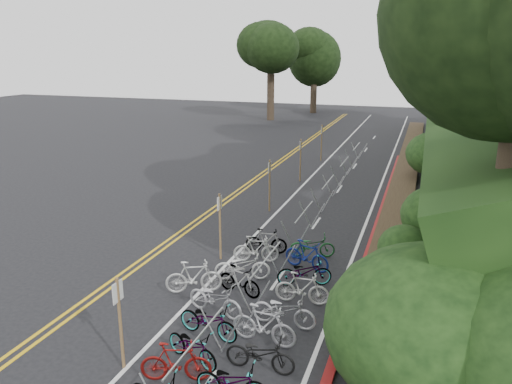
{
  "coord_description": "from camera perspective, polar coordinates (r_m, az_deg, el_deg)",
  "views": [
    {
      "loc": [
        7.35,
        -10.68,
        7.4
      ],
      "look_at": [
        0.4,
        9.61,
        1.3
      ],
      "focal_mm": 35.0,
      "sensor_mm": 36.0,
      "label": 1
    }
  ],
  "objects": [
    {
      "name": "bike_front",
      "position": [
        16.04,
        -7.13,
        -9.6
      ],
      "size": [
        1.24,
        1.83,
        1.07
      ],
      "primitive_type": "imported",
      "rotation": [
        0.0,
        0.0,
        2.03
      ],
      "color": "beige",
      "rests_on": "ground"
    },
    {
      "name": "road_markings",
      "position": [
        23.05,
        0.94,
        -2.84
      ],
      "size": [
        7.47,
        80.0,
        0.01
      ],
      "color": "gold",
      "rests_on": "ground"
    },
    {
      "name": "signpost_near",
      "position": [
        12.51,
        -15.3,
        -13.64
      ],
      "size": [
        0.08,
        0.4,
        2.37
      ],
      "color": "brown",
      "rests_on": "ground"
    },
    {
      "name": "bike_rack_front",
      "position": [
        11.78,
        -6.8,
        -17.76
      ],
      "size": [
        1.17,
        3.04,
        1.24
      ],
      "color": "#A2A3A5",
      "rests_on": "ground"
    },
    {
      "name": "bike_valet",
      "position": [
        14.56,
        -0.55,
        -12.51
      ],
      "size": [
        3.3,
        11.1,
        1.09
      ],
      "color": "slate",
      "rests_on": "ground"
    },
    {
      "name": "signposts_rest",
      "position": [
        26.27,
        3.52,
        2.71
      ],
      "size": [
        0.08,
        18.4,
        2.5
      ],
      "color": "brown",
      "rests_on": "ground"
    },
    {
      "name": "red_curb",
      "position": [
        23.9,
        14.03,
        -2.53
      ],
      "size": [
        0.25,
        28.0,
        0.1
      ],
      "primitive_type": "cube",
      "color": "maroon",
      "rests_on": "ground"
    },
    {
      "name": "bike_racks_rest",
      "position": [
        24.95,
        8.2,
        0.5
      ],
      "size": [
        1.14,
        23.0,
        1.17
      ],
      "color": "#A2A3A5",
      "rests_on": "ground"
    },
    {
      "name": "ground",
      "position": [
        14.93,
        -13.97,
        -14.37
      ],
      "size": [
        120.0,
        120.0,
        0.0
      ],
      "primitive_type": "plane",
      "color": "black",
      "rests_on": "ground"
    }
  ]
}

